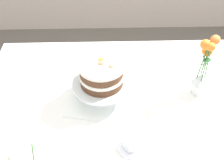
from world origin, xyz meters
name	(u,v)px	position (x,y,z in m)	size (l,w,h in m)	color
dining_table	(118,113)	(0.00, -0.02, 0.65)	(1.40, 1.00, 0.74)	white
linen_napkin	(102,97)	(-0.08, 0.01, 0.74)	(0.32, 0.32, 0.00)	white
cake_stand	(102,85)	(-0.08, 0.01, 0.82)	(0.29, 0.29, 0.10)	silver
layer_cake	(102,73)	(-0.08, 0.01, 0.90)	(0.22, 0.22, 0.13)	brown
flower_vase	(203,70)	(0.41, 0.03, 0.89)	(0.09, 0.10, 0.34)	silver
teacup	(132,143)	(0.04, -0.29, 0.76)	(0.13, 0.13, 0.06)	white
fallen_rose	(14,158)	(-0.44, -0.35, 0.76)	(0.12, 0.13, 0.05)	#2D6028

